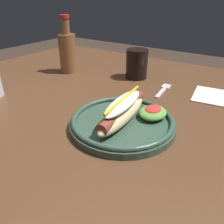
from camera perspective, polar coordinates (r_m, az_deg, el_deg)
dining_table at (r=0.71m, az=-13.76°, el=-4.08°), size 1.24×1.07×0.74m
hot_dog_plate at (r=0.52m, az=3.13°, el=-1.60°), size 0.25×0.25×0.08m
fork at (r=0.75m, az=12.93°, el=5.54°), size 0.12×0.03×0.00m
soda_cup at (r=0.84m, az=6.28°, el=12.04°), size 0.08×0.08×0.10m
glass_bottle at (r=0.91m, az=-11.18°, el=14.92°), size 0.07×0.07×0.21m
napkin at (r=0.75m, az=24.59°, el=3.60°), size 0.14×0.14×0.00m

